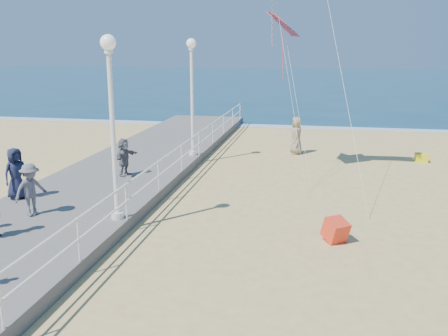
% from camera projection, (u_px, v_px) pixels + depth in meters
% --- Properties ---
extents(ground, '(160.00, 160.00, 0.00)m').
position_uv_depth(ground, '(298.00, 244.00, 13.98)').
color(ground, '#D6B970').
rests_on(ground, ground).
extents(ocean, '(160.00, 90.00, 0.05)m').
position_uv_depth(ocean, '(319.00, 81.00, 75.91)').
color(ocean, '#0C334C').
rests_on(ocean, ground).
extents(surf_line, '(160.00, 1.20, 0.04)m').
position_uv_depth(surf_line, '(313.00, 128.00, 33.50)').
color(surf_line, white).
rests_on(surf_line, ground).
extents(boardwalk, '(5.00, 44.00, 0.40)m').
position_uv_depth(boardwalk, '(52.00, 220.00, 15.32)').
color(boardwalk, slate).
rests_on(boardwalk, ground).
extents(railing, '(0.05, 42.00, 0.55)m').
position_uv_depth(railing, '(126.00, 192.00, 14.61)').
color(railing, white).
rests_on(railing, boardwalk).
extents(lamp_post_mid, '(0.44, 0.44, 5.32)m').
position_uv_depth(lamp_post_mid, '(112.00, 109.00, 14.09)').
color(lamp_post_mid, white).
rests_on(lamp_post_mid, boardwalk).
extents(lamp_post_far, '(0.44, 0.44, 5.32)m').
position_uv_depth(lamp_post_far, '(192.00, 85.00, 22.66)').
color(lamp_post_far, white).
rests_on(lamp_post_far, boardwalk).
extents(spectator_2, '(1.04, 1.20, 1.61)m').
position_uv_depth(spectator_2, '(31.00, 190.00, 14.98)').
color(spectator_2, '#5C5B60').
rests_on(spectator_2, boardwalk).
extents(spectator_4, '(0.89, 1.01, 1.74)m').
position_uv_depth(spectator_4, '(16.00, 173.00, 16.59)').
color(spectator_4, '#181C36').
rests_on(spectator_4, boardwalk).
extents(spectator_5, '(0.68, 1.44, 1.50)m').
position_uv_depth(spectator_5, '(124.00, 157.00, 19.60)').
color(spectator_5, slate).
rests_on(spectator_5, boardwalk).
extents(beach_walker_c, '(0.70, 0.99, 1.91)m').
position_uv_depth(beach_walker_c, '(296.00, 136.00, 25.33)').
color(beach_walker_c, gray).
rests_on(beach_walker_c, ground).
extents(box_kite, '(0.86, 0.90, 0.74)m').
position_uv_depth(box_kite, '(335.00, 232.00, 14.05)').
color(box_kite, red).
rests_on(box_kite, ground).
extents(beach_chair_left, '(0.55, 0.55, 0.40)m').
position_uv_depth(beach_chair_left, '(421.00, 158.00, 23.78)').
color(beach_chair_left, yellow).
rests_on(beach_chair_left, ground).
extents(kite_diamond_pink, '(1.36, 1.65, 0.99)m').
position_uv_depth(kite_diamond_pink, '(284.00, 25.00, 20.53)').
color(kite_diamond_pink, '#E6545B').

